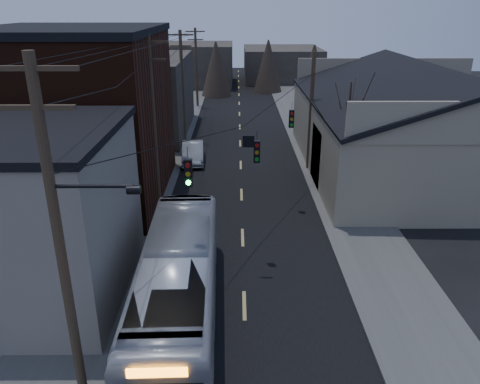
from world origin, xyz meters
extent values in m
cube|color=black|center=(0.00, 30.00, 0.01)|extent=(9.00, 110.00, 0.02)
cube|color=#474744|center=(-6.50, 30.00, 0.06)|extent=(4.00, 110.00, 0.12)
cube|color=#474744|center=(6.50, 30.00, 0.06)|extent=(4.00, 110.00, 0.12)
cube|color=slate|center=(-9.00, 9.00, 3.50)|extent=(8.00, 8.00, 7.00)
cube|color=black|center=(-10.00, 20.00, 5.00)|extent=(10.00, 12.00, 10.00)
cube|color=#332D28|center=(-9.50, 36.00, 3.50)|extent=(9.00, 14.00, 7.00)
cube|color=gray|center=(13.00, 25.00, 2.50)|extent=(16.00, 20.00, 5.00)
cube|color=black|center=(9.00, 25.00, 6.30)|extent=(8.16, 20.60, 2.86)
cube|color=#332D28|center=(-6.00, 65.00, 3.00)|extent=(10.00, 12.00, 6.00)
cube|color=#332D28|center=(7.00, 70.00, 2.50)|extent=(12.00, 14.00, 5.00)
cone|color=black|center=(6.50, 20.00, 3.60)|extent=(0.40, 0.40, 7.20)
cylinder|color=#382B1E|center=(-5.00, 3.00, 5.25)|extent=(0.28, 0.28, 10.50)
cube|color=#382B1E|center=(-5.00, 3.00, 10.10)|extent=(2.20, 0.12, 0.12)
cylinder|color=#382B1E|center=(-5.00, 18.00, 5.00)|extent=(0.28, 0.28, 10.00)
cube|color=#382B1E|center=(-5.00, 18.00, 9.60)|extent=(2.20, 0.12, 0.12)
cylinder|color=#382B1E|center=(-5.00, 33.00, 4.75)|extent=(0.28, 0.28, 9.50)
cube|color=#382B1E|center=(-5.00, 33.00, 9.10)|extent=(2.20, 0.12, 0.12)
cylinder|color=#382B1E|center=(-5.00, 48.00, 4.50)|extent=(0.28, 0.28, 9.00)
cube|color=#382B1E|center=(-5.00, 48.00, 8.60)|extent=(2.20, 0.12, 0.12)
cylinder|color=#382B1E|center=(5.00, 25.00, 4.25)|extent=(0.28, 0.28, 8.50)
cube|color=black|center=(-2.00, 7.50, 5.95)|extent=(0.28, 0.20, 1.00)
cube|color=black|center=(0.60, 12.00, 5.35)|extent=(0.28, 0.20, 1.00)
cube|color=black|center=(2.80, 18.00, 5.45)|extent=(0.28, 0.20, 1.00)
imported|color=#A7ABB3|center=(-2.52, 7.12, 1.63)|extent=(3.07, 11.74, 3.25)
imported|color=#96999D|center=(-3.71, 26.87, 0.76)|extent=(1.91, 4.69, 1.51)
camera|label=1|loc=(-0.28, -8.01, 11.46)|focal=35.00mm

